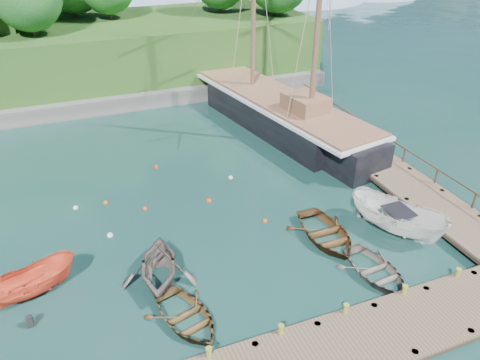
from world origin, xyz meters
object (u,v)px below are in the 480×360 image
Objects in this scene: rowboat_2 at (325,239)px; cabin_boat_white at (394,232)px; rowboat_0 at (187,322)px; rowboat_1 at (160,280)px; schooner at (279,115)px; rowboat_3 at (375,276)px; motorboat_orange at (33,295)px.

cabin_boat_white is (3.79, -0.88, 0.00)m from rowboat_2.
rowboat_0 is 0.94× the size of rowboat_1.
rowboat_2 is 14.71m from schooner.
cabin_boat_white is at bearing 35.40° from rowboat_3.
rowboat_1 is at bearing 155.65° from rowboat_3.
rowboat_2 is 1.08× the size of motorboat_orange.
rowboat_2 reaches higher than rowboat_0.
motorboat_orange is 18.44m from cabin_boat_white.
cabin_boat_white is (18.31, -2.20, 0.00)m from motorboat_orange.
schooner is (3.27, 17.51, 1.07)m from rowboat_3.
schooner reaches higher than rowboat_2.
rowboat_3 is (9.67, -3.53, 0.00)m from rowboat_1.
cabin_boat_white is at bearing -111.73° from motorboat_orange.
rowboat_1 reaches higher than rowboat_3.
rowboat_3 is at bearing -122.08° from motorboat_orange.
rowboat_2 is 3.89m from cabin_boat_white.
rowboat_2 is 14.57m from motorboat_orange.
schooner is (12.49, 16.97, 1.07)m from rowboat_0.
motorboat_orange reaches higher than rowboat_2.
schooner reaches higher than motorboat_orange.
rowboat_1 reaches higher than rowboat_0.
rowboat_2 is at bearing -110.09° from motorboat_orange.
schooner is (4.02, 14.10, 1.07)m from rowboat_2.
rowboat_3 is 0.72× the size of cabin_boat_white.
motorboat_orange is (-15.26, 4.72, 0.00)m from rowboat_3.
motorboat_orange is at bearing 158.52° from rowboat_3.
rowboat_2 is 3.48m from rowboat_3.
rowboat_0 is 3.02m from rowboat_1.
motorboat_orange reaches higher than rowboat_0.
rowboat_3 is 0.15× the size of schooner.
rowboat_1 reaches higher than cabin_boat_white.
schooner is at bearing -70.29° from motorboat_orange.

